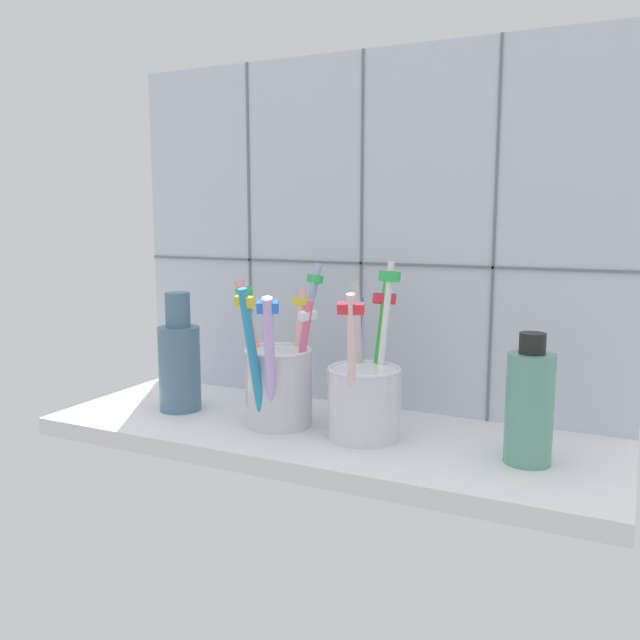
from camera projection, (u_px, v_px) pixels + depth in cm
name	position (u px, v px, depth cm)	size (l,w,h in cm)	color
counter_slab	(323.00, 437.00, 75.33)	(64.00, 22.00, 2.00)	silver
tile_wall_back	(365.00, 242.00, 82.74)	(64.00, 2.20, 45.00)	silver
toothbrush_cup_left	(278.00, 380.00, 75.93)	(11.32, 15.16, 18.16)	silver
toothbrush_cup_right	(364.00, 396.00, 71.77)	(7.97, 13.77, 18.80)	silver
ceramic_vase	(179.00, 361.00, 81.79)	(5.07, 5.07, 14.52)	slate
soap_bottle	(530.00, 405.00, 63.99)	(4.53, 4.53, 12.74)	#5E9D8B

